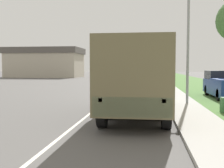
# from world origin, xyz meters

# --- Properties ---
(ground_plane) EXTENTS (180.00, 180.00, 0.00)m
(ground_plane) POSITION_xyz_m (0.00, 40.00, 0.00)
(ground_plane) COLOR #565451
(lane_centre_stripe) EXTENTS (0.12, 120.00, 0.00)m
(lane_centre_stripe) POSITION_xyz_m (0.00, 40.00, 0.00)
(lane_centre_stripe) COLOR silver
(lane_centre_stripe) RESTS_ON ground
(sidewalk_right) EXTENTS (1.80, 120.00, 0.12)m
(sidewalk_right) POSITION_xyz_m (4.50, 40.00, 0.06)
(sidewalk_right) COLOR #ADAAA3
(sidewalk_right) RESTS_ON ground
(grass_strip_right) EXTENTS (7.00, 120.00, 0.02)m
(grass_strip_right) POSITION_xyz_m (8.90, 40.00, 0.01)
(grass_strip_right) COLOR #4C7538
(grass_strip_right) RESTS_ON ground
(military_truck) EXTENTS (2.49, 7.77, 3.10)m
(military_truck) POSITION_xyz_m (2.12, 11.90, 1.74)
(military_truck) COLOR #606647
(military_truck) RESTS_ON ground
(car_nearest_ahead) EXTENTS (1.70, 4.53, 1.42)m
(car_nearest_ahead) POSITION_xyz_m (2.13, 23.40, 0.64)
(car_nearest_ahead) COLOR #336B3D
(car_nearest_ahead) RESTS_ON ground
(car_second_ahead) EXTENTS (1.85, 4.49, 1.50)m
(car_second_ahead) POSITION_xyz_m (1.57, 32.87, 0.68)
(car_second_ahead) COLOR black
(car_second_ahead) RESTS_ON ground
(lamp_post) EXTENTS (1.69, 0.24, 6.31)m
(lamp_post) POSITION_xyz_m (4.52, 15.72, 3.93)
(lamp_post) COLOR gray
(lamp_post) RESTS_ON sidewalk_right
(building_distant) EXTENTS (15.34, 8.88, 6.10)m
(building_distant) POSITION_xyz_m (-18.83, 56.83, 3.09)
(building_distant) COLOR #B2A893
(building_distant) RESTS_ON ground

